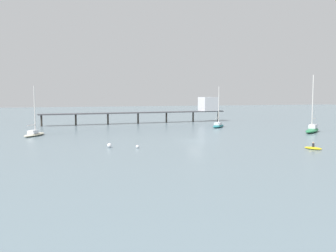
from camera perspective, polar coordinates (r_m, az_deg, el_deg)
ground_plane at (r=70.39m, az=3.83°, el=-2.21°), size 400.00×400.00×0.00m
pier at (r=117.35m, az=2.18°, el=2.79°), size 55.83×8.71×7.59m
sailboat_cream at (r=82.79m, az=-19.25°, el=-1.00°), size 5.20×7.32×10.20m
sailboat_green at (r=91.58m, az=20.65°, el=-0.39°), size 8.48×7.63×12.73m
sailboat_teal at (r=99.75m, az=7.46°, el=0.16°), size 6.49×7.41×10.49m
dinghy_yellow at (r=63.60m, az=20.75°, el=-3.06°), size 2.23×3.18×1.14m
mooring_buoy_inner at (r=61.97m, az=-8.69°, el=-2.87°), size 0.72×0.72×0.72m
mooring_buoy_far at (r=60.76m, az=-4.55°, el=-3.07°), size 0.52×0.52×0.52m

